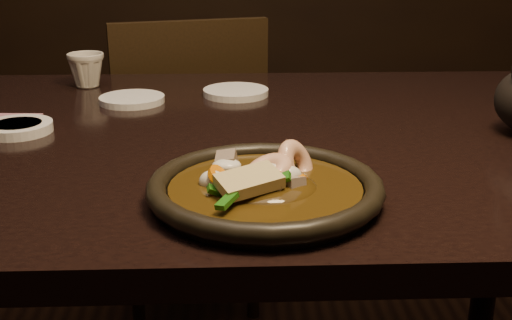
{
  "coord_description": "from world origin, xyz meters",
  "views": [
    {
      "loc": [
        0.1,
        -1.0,
        1.05
      ],
      "look_at": [
        0.13,
        -0.28,
        0.8
      ],
      "focal_mm": 45.0,
      "sensor_mm": 36.0,
      "label": 1
    }
  ],
  "objects_px": {
    "table": "(173,176)",
    "chair": "(185,160)",
    "plate": "(265,189)",
    "tea_cup": "(86,69)"
  },
  "relations": [
    {
      "from": "table",
      "to": "chair",
      "type": "distance_m",
      "value": 0.69
    },
    {
      "from": "plate",
      "to": "tea_cup",
      "type": "xyz_separation_m",
      "value": [
        -0.34,
        0.62,
        0.02
      ]
    },
    {
      "from": "plate",
      "to": "table",
      "type": "bearing_deg",
      "value": 115.49
    },
    {
      "from": "tea_cup",
      "to": "table",
      "type": "bearing_deg",
      "value": -58.46
    },
    {
      "from": "table",
      "to": "chair",
      "type": "xyz_separation_m",
      "value": [
        -0.03,
        0.66,
        -0.21
      ]
    },
    {
      "from": "chair",
      "to": "plate",
      "type": "distance_m",
      "value": 1.01
    },
    {
      "from": "chair",
      "to": "plate",
      "type": "relative_size",
      "value": 3.02
    },
    {
      "from": "chair",
      "to": "tea_cup",
      "type": "distance_m",
      "value": 0.49
    },
    {
      "from": "chair",
      "to": "plate",
      "type": "bearing_deg",
      "value": 85.04
    },
    {
      "from": "table",
      "to": "tea_cup",
      "type": "distance_m",
      "value": 0.4
    }
  ]
}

